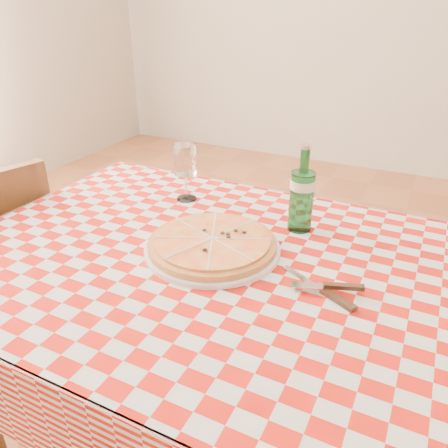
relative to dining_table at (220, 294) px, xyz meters
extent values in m
cube|color=brown|center=(0.00, 0.00, 0.07)|extent=(1.20, 0.80, 0.04)
cylinder|color=brown|center=(-0.54, 0.34, -0.30)|extent=(0.06, 0.06, 0.71)
cylinder|color=brown|center=(0.54, 0.34, -0.30)|extent=(0.06, 0.06, 0.71)
cube|color=#A9130A|center=(0.00, 0.00, 0.09)|extent=(1.30, 0.90, 0.01)
cylinder|color=brown|center=(-0.71, 0.11, -0.46)|extent=(0.03, 0.03, 0.40)
cylinder|color=brown|center=(-1.03, 0.20, -0.46)|extent=(0.03, 0.03, 0.40)
camera|label=1|loc=(0.39, -0.77, 0.64)|focal=35.00mm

